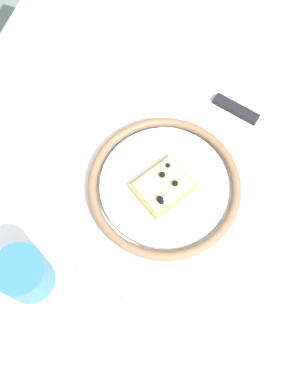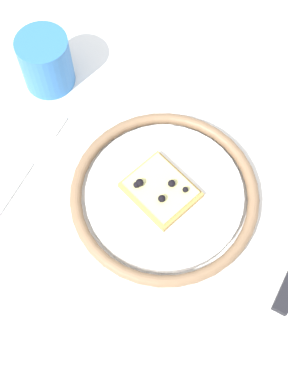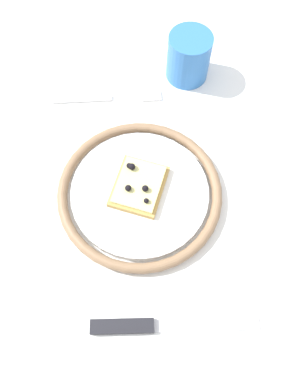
# 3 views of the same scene
# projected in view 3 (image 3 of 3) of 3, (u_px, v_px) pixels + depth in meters

# --- Properties ---
(ground_plane) EXTENTS (6.00, 6.00, 0.00)m
(ground_plane) POSITION_uv_depth(u_px,v_px,m) (136.00, 285.00, 1.29)
(ground_plane) COLOR slate
(dining_table) EXTENTS (1.06, 0.88, 0.71)m
(dining_table) POSITION_uv_depth(u_px,v_px,m) (130.00, 215.00, 0.73)
(dining_table) COLOR white
(dining_table) RESTS_ON ground_plane
(plate) EXTENTS (0.27, 0.27, 0.02)m
(plate) POSITION_uv_depth(u_px,v_px,m) (140.00, 193.00, 0.64)
(plate) COLOR white
(plate) RESTS_ON dining_table
(pizza_slice_near) EXTENTS (0.12, 0.11, 0.03)m
(pizza_slice_near) POSITION_uv_depth(u_px,v_px,m) (139.00, 188.00, 0.63)
(pizza_slice_near) COLOR tan
(pizza_slice_near) RESTS_ON plate
(knife) EXTENTS (0.07, 0.24, 0.01)m
(knife) POSITION_uv_depth(u_px,v_px,m) (145.00, 326.00, 0.56)
(knife) COLOR silver
(knife) RESTS_ON dining_table
(fork) EXTENTS (0.05, 0.20, 0.00)m
(fork) POSITION_uv_depth(u_px,v_px,m) (108.00, 98.00, 0.73)
(fork) COLOR silver
(fork) RESTS_ON dining_table
(cup) EXTENTS (0.08, 0.08, 0.09)m
(cup) POSITION_uv_depth(u_px,v_px,m) (189.00, 57.00, 0.72)
(cup) COLOR #3372BF
(cup) RESTS_ON dining_table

